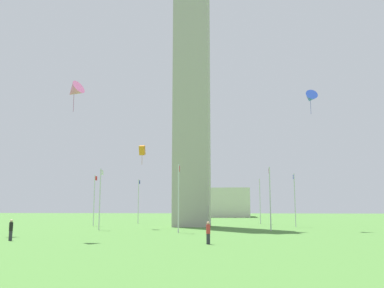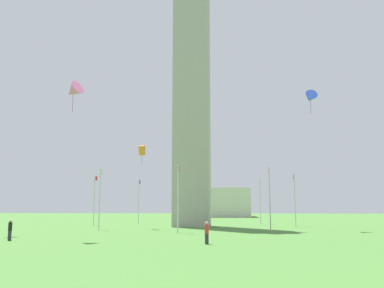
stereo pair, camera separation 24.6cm
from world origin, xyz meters
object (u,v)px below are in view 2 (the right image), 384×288
at_px(kite_blue_delta, 310,98).
at_px(kite_orange_box, 142,150).
at_px(flagpole_se, 100,196).
at_px(flagpole_nw, 260,199).
at_px(person_black_shirt, 10,230).
at_px(kite_pink_delta, 73,91).
at_px(flagpole_ne, 139,199).
at_px(person_red_shirt, 207,233).
at_px(flagpole_s, 178,195).
at_px(flagpole_sw, 270,195).
at_px(distant_building, 223,203).
at_px(flagpole_e, 94,198).
at_px(flagpole_n, 201,199).
at_px(flagpole_w, 295,197).
at_px(obelisk_monument, 192,69).

bearing_deg(kite_blue_delta, kite_orange_box, 88.65).
height_order(flagpole_se, flagpole_nw, same).
bearing_deg(person_black_shirt, kite_pink_delta, -68.04).
bearing_deg(flagpole_ne, person_red_shirt, -159.56).
bearing_deg(flagpole_s, kite_pink_delta, 139.61).
relative_size(flagpole_sw, kite_pink_delta, 2.58).
xyz_separation_m(flagpole_se, flagpole_sw, (-0.00, -21.10, 0.00)).
bearing_deg(distant_building, flagpole_se, 169.78).
bearing_deg(person_black_shirt, kite_blue_delta, -62.61).
height_order(flagpole_sw, person_black_shirt, flagpole_sw).
bearing_deg(flagpole_ne, flagpole_se, 180.00).
distance_m(flagpole_e, distant_building, 64.78).
distance_m(flagpole_se, flagpole_sw, 21.10).
bearing_deg(kite_blue_delta, flagpole_e, 78.04).
bearing_deg(flagpole_e, flagpole_nw, -67.50).
bearing_deg(distant_building, flagpole_n, 176.86).
distance_m(person_red_shirt, kite_pink_delta, 18.65).
relative_size(kite_pink_delta, kite_blue_delta, 0.91).
height_order(flagpole_s, distant_building, distant_building).
xyz_separation_m(person_black_shirt, kite_blue_delta, (20.76, -29.24, 16.31)).
relative_size(flagpole_se, kite_blue_delta, 2.36).
bearing_deg(person_red_shirt, distant_building, 10.22).
distance_m(person_red_shirt, person_black_shirt, 17.08).
height_order(flagpole_se, kite_blue_delta, kite_blue_delta).
height_order(flagpole_se, flagpole_w, same).
height_order(flagpole_s, kite_orange_box, kite_orange_box).
bearing_deg(flagpole_ne, kite_pink_delta, -176.90).
bearing_deg(kite_orange_box, distant_building, -7.38).
relative_size(flagpole_sw, flagpole_w, 1.00).
bearing_deg(kite_orange_box, kite_blue_delta, -91.35).
height_order(flagpole_ne, flagpole_nw, same).
distance_m(kite_pink_delta, kite_blue_delta, 31.35).
height_order(flagpole_w, person_red_shirt, flagpole_w).
distance_m(flagpole_e, flagpole_s, 21.10).
relative_size(flagpole_se, person_black_shirt, 4.29).
bearing_deg(flagpole_se, person_red_shirt, -141.54).
distance_m(flagpole_s, flagpole_sw, 11.42).
height_order(flagpole_s, person_red_shirt, flagpole_s).
bearing_deg(flagpole_e, flagpole_s, -135.00).
bearing_deg(flagpole_e, flagpole_n, -45.00).
distance_m(person_black_shirt, kite_pink_delta, 13.64).
bearing_deg(flagpole_se, flagpole_ne, -0.00).
bearing_deg(flagpole_e, kite_pink_delta, -165.90).
bearing_deg(flagpole_nw, flagpole_sw, 180.00).
bearing_deg(person_red_shirt, flagpole_ne, 29.62).
bearing_deg(flagpole_w, flagpole_se, 112.50).
height_order(flagpole_sw, kite_blue_delta, kite_blue_delta).
bearing_deg(obelisk_monument, flagpole_nw, -44.83).
bearing_deg(flagpole_s, obelisk_monument, -0.00).
distance_m(flagpole_sw, kite_pink_delta, 25.84).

